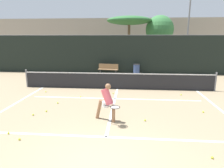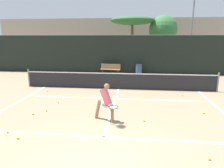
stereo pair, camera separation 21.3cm
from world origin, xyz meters
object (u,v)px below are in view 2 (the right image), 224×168
(courtside_bench, at_px, (110,69))
(trash_bin, at_px, (139,69))
(player_practicing, at_px, (106,101))
(parked_car, at_px, (86,62))

(courtside_bench, relative_size, trash_bin, 1.92)
(player_practicing, bearing_deg, trash_bin, 107.17)
(courtside_bench, height_order, parked_car, parked_car)
(trash_bin, distance_m, parked_car, 6.18)
(courtside_bench, bearing_deg, parked_car, 136.91)
(player_practicing, distance_m, courtside_bench, 9.08)
(player_practicing, height_order, parked_car, parked_car)
(trash_bin, xyz_separation_m, parked_car, (-5.14, 3.43, 0.16))
(player_practicing, xyz_separation_m, trash_bin, (1.37, 9.23, -0.33))
(trash_bin, bearing_deg, player_practicing, -98.42)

